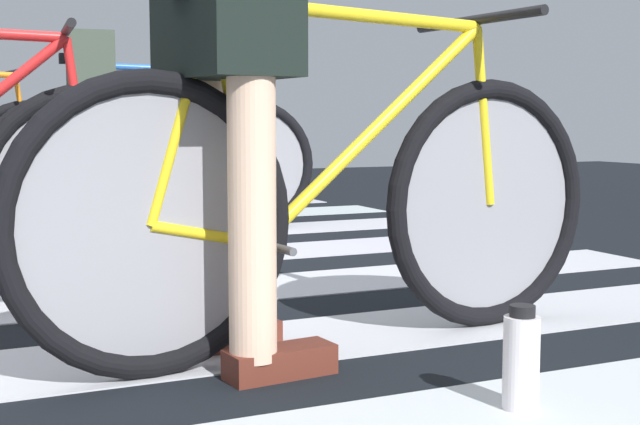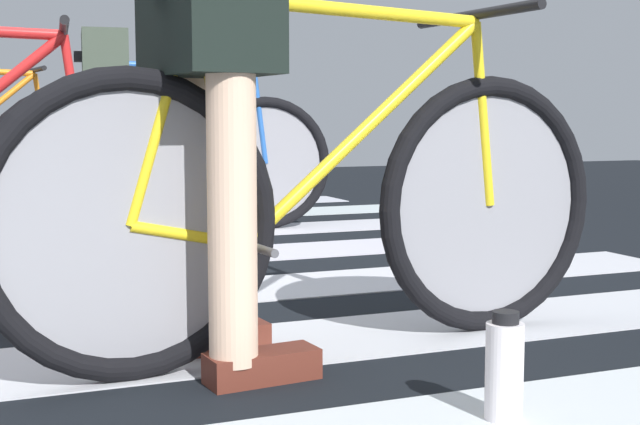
% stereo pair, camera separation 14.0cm
% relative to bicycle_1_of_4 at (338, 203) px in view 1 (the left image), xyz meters
% --- Properties ---
extents(bicycle_1_of_4, '(1.73, 0.52, 0.93)m').
position_rel_bicycle_1_of_4_xyz_m(bicycle_1_of_4, '(0.00, 0.00, 0.00)').
color(bicycle_1_of_4, black).
rests_on(bicycle_1_of_4, ground).
extents(cyclist_1_of_4, '(0.35, 0.43, 0.98)m').
position_rel_bicycle_1_of_4_xyz_m(cyclist_1_of_4, '(-0.31, -0.03, 0.25)').
color(cyclist_1_of_4, beige).
rests_on(cyclist_1_of_4, ground).
extents(bicycle_3_of_4, '(1.73, 0.52, 0.93)m').
position_rel_bicycle_1_of_4_xyz_m(bicycle_3_of_4, '(0.13, 2.49, 0.00)').
color(bicycle_3_of_4, black).
rests_on(bicycle_3_of_4, ground).
extents(cyclist_3_of_4, '(0.35, 0.43, 1.04)m').
position_rel_bicycle_1_of_4_xyz_m(cyclist_3_of_4, '(-0.18, 2.52, 0.29)').
color(cyclist_3_of_4, beige).
rests_on(cyclist_3_of_4, ground).
extents(water_bottle, '(0.08, 0.08, 0.22)m').
position_rel_bicycle_1_of_4_xyz_m(water_bottle, '(0.13, -0.59, -0.28)').
color(water_bottle, white).
rests_on(water_bottle, ground).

